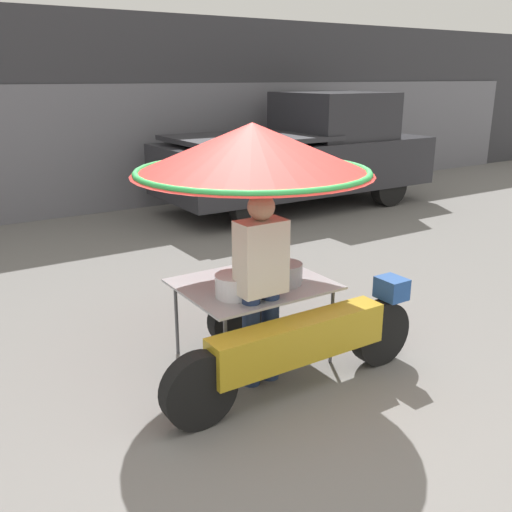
{
  "coord_description": "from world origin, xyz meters",
  "views": [
    {
      "loc": [
        -2.22,
        -3.06,
        2.35
      ],
      "look_at": [
        0.19,
        0.68,
        0.95
      ],
      "focal_mm": 40.0,
      "sensor_mm": 36.0,
      "label": 1
    }
  ],
  "objects": [
    {
      "name": "ground_plane",
      "position": [
        0.0,
        0.0,
        0.0
      ],
      "size": [
        36.0,
        36.0,
        0.0
      ],
      "primitive_type": "plane",
      "color": "slate"
    },
    {
      "name": "pickup_truck",
      "position": [
        4.25,
        5.37,
        0.98
      ],
      "size": [
        5.13,
        2.0,
        2.07
      ],
      "color": "black",
      "rests_on": "ground"
    },
    {
      "name": "vendor_motorcycle_cart",
      "position": [
        0.19,
        0.66,
        1.58
      ],
      "size": [
        2.28,
        1.92,
        2.01
      ],
      "color": "black",
      "rests_on": "ground"
    },
    {
      "name": "vendor_person",
      "position": [
        0.03,
        0.36,
        0.86
      ],
      "size": [
        0.38,
        0.22,
        1.54
      ],
      "color": "navy",
      "rests_on": "ground"
    },
    {
      "name": "shopfront_building",
      "position": [
        0.0,
        7.92,
        1.7
      ],
      "size": [
        28.0,
        2.06,
        3.43
      ],
      "color": "#38383D",
      "rests_on": "ground"
    }
  ]
}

